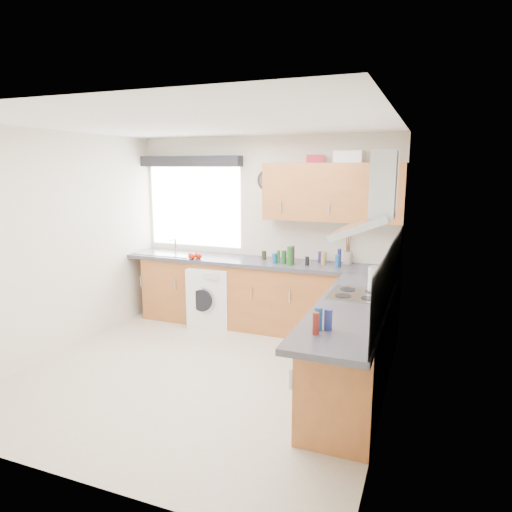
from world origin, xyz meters
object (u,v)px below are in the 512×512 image
at_px(oven, 356,344).
at_px(upper_cabinets, 333,192).
at_px(washing_machine, 211,295).
at_px(extractor_hood, 373,204).

height_order(oven, upper_cabinets, upper_cabinets).
bearing_deg(washing_machine, upper_cabinets, -4.62).
bearing_deg(washing_machine, extractor_hood, -39.20).
relative_size(extractor_hood, upper_cabinets, 0.46).
height_order(upper_cabinets, washing_machine, upper_cabinets).
bearing_deg(extractor_hood, upper_cabinets, 116.13).
xyz_separation_m(extractor_hood, washing_machine, (-2.22, 1.10, -1.37)).
bearing_deg(oven, extractor_hood, -0.00).
bearing_deg(extractor_hood, washing_machine, 153.60).
bearing_deg(oven, washing_machine, 152.53).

